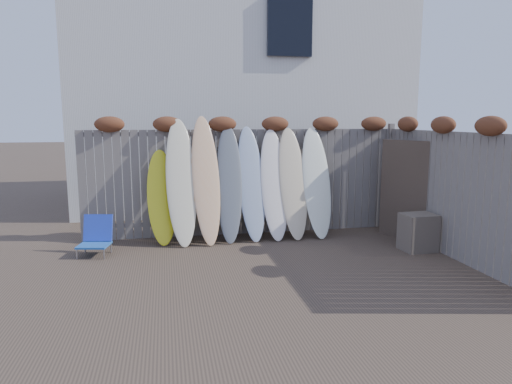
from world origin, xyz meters
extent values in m
plane|color=#493A2D|center=(0.00, 0.00, 0.00)|extent=(80.00, 80.00, 0.00)
cube|color=slate|center=(0.00, 2.40, 1.00)|extent=(6.00, 0.10, 2.00)
cube|color=slate|center=(3.00, 2.40, 1.05)|extent=(0.10, 0.10, 2.10)
ellipsoid|color=brown|center=(-2.40, 2.36, 2.10)|extent=(0.52, 0.28, 0.28)
ellipsoid|color=brown|center=(-1.40, 2.36, 2.10)|extent=(0.52, 0.28, 0.28)
ellipsoid|color=brown|center=(-0.40, 2.36, 2.10)|extent=(0.52, 0.28, 0.28)
ellipsoid|color=brown|center=(0.60, 2.36, 2.10)|extent=(0.52, 0.28, 0.28)
ellipsoid|color=brown|center=(1.60, 2.36, 2.10)|extent=(0.52, 0.28, 0.28)
ellipsoid|color=brown|center=(2.60, 2.36, 2.10)|extent=(0.52, 0.28, 0.28)
cube|color=slate|center=(3.00, 0.20, 1.00)|extent=(0.10, 4.40, 2.00)
ellipsoid|color=brown|center=(2.96, -0.50, 2.10)|extent=(0.28, 0.56, 0.28)
ellipsoid|color=brown|center=(2.96, 0.60, 2.10)|extent=(0.28, 0.56, 0.28)
ellipsoid|color=brown|center=(2.96, 1.70, 2.10)|extent=(0.28, 0.56, 0.28)
cube|color=silver|center=(0.50, 6.50, 3.00)|extent=(8.00, 5.00, 6.00)
cube|color=black|center=(1.30, 3.95, 4.20)|extent=(1.00, 0.12, 1.30)
cube|color=#2259AA|center=(-2.63, 1.42, 0.18)|extent=(0.54, 0.50, 0.03)
cube|color=blue|center=(-2.58, 1.64, 0.41)|extent=(0.49, 0.23, 0.44)
cylinder|color=#B7B6BE|center=(-2.88, 1.29, 0.09)|extent=(0.03, 0.03, 0.18)
cylinder|color=silver|center=(-2.81, 1.64, 0.09)|extent=(0.03, 0.03, 0.18)
cylinder|color=#A7A8AE|center=(-2.45, 1.20, 0.09)|extent=(0.03, 0.03, 0.18)
cylinder|color=#A9A9B0|center=(-2.38, 1.55, 0.09)|extent=(0.03, 0.03, 0.18)
cube|color=brown|center=(2.67, 0.67, 0.31)|extent=(0.56, 0.47, 0.63)
cube|color=#402F27|center=(2.84, 1.34, 0.91)|extent=(0.55, 1.12, 1.82)
ellipsoid|color=yellow|center=(-1.54, 2.01, 0.83)|extent=(0.55, 0.64, 1.66)
ellipsoid|color=beige|center=(-1.19, 1.93, 1.10)|extent=(0.58, 0.81, 2.21)
ellipsoid|color=#FFB98E|center=(-0.76, 1.94, 1.13)|extent=(0.56, 0.84, 2.26)
ellipsoid|color=slate|center=(-0.34, 1.97, 1.04)|extent=(0.53, 0.77, 2.08)
ellipsoid|color=#93A4C0|center=(0.07, 1.99, 1.03)|extent=(0.54, 0.77, 2.07)
ellipsoid|color=white|center=(0.50, 1.97, 1.01)|extent=(0.51, 0.72, 2.01)
ellipsoid|color=beige|center=(0.85, 1.96, 1.02)|extent=(0.56, 0.76, 2.04)
ellipsoid|color=white|center=(1.31, 1.97, 1.02)|extent=(0.57, 0.75, 2.04)
camera|label=1|loc=(-1.46, -6.09, 2.20)|focal=32.00mm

